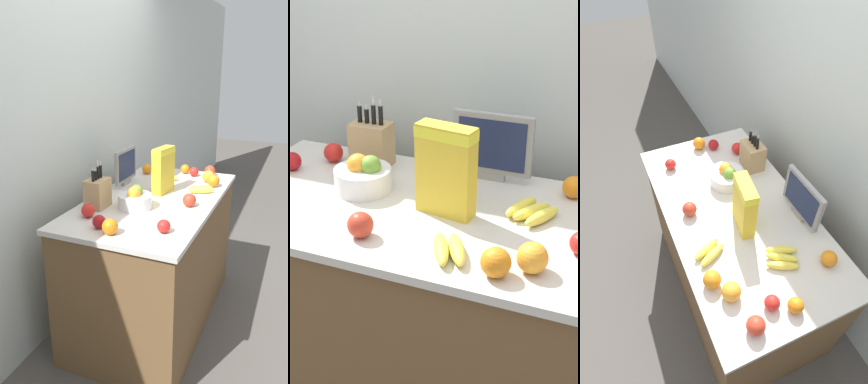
% 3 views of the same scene
% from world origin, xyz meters
% --- Properties ---
extents(wall_back, '(9.00, 0.06, 2.60)m').
position_xyz_m(wall_back, '(0.00, 0.60, 1.30)').
color(wall_back, silver).
rests_on(wall_back, ground_plane).
extents(counter, '(1.45, 0.78, 0.91)m').
position_xyz_m(counter, '(0.00, 0.00, 0.45)').
color(counter, brown).
rests_on(counter, ground_plane).
extents(knife_block, '(0.15, 0.11, 0.29)m').
position_xyz_m(knife_block, '(-0.30, 0.26, 1.00)').
color(knife_block, tan).
rests_on(knife_block, counter).
extents(small_monitor, '(0.30, 0.03, 0.26)m').
position_xyz_m(small_monitor, '(0.18, 0.30, 1.04)').
color(small_monitor, gray).
rests_on(small_monitor, counter).
extents(cereal_box, '(0.21, 0.10, 0.31)m').
position_xyz_m(cereal_box, '(0.11, -0.01, 1.07)').
color(cereal_box, gold).
rests_on(cereal_box, counter).
extents(fruit_bowl, '(0.21, 0.21, 0.14)m').
position_xyz_m(fruit_bowl, '(-0.23, 0.04, 0.96)').
color(fruit_bowl, silver).
rests_on(fruit_bowl, counter).
extents(banana_bunch_left, '(0.19, 0.20, 0.04)m').
position_xyz_m(banana_bunch_left, '(0.39, 0.07, 0.93)').
color(banana_bunch_left, yellow).
rests_on(banana_bunch_left, counter).
extents(banana_bunch_right, '(0.16, 0.19, 0.04)m').
position_xyz_m(banana_bunch_right, '(0.21, -0.25, 0.93)').
color(banana_bunch_right, yellow).
rests_on(banana_bunch_right, counter).
extents(apple_rear, '(0.07, 0.07, 0.07)m').
position_xyz_m(apple_rear, '(-0.57, 0.10, 0.94)').
color(apple_rear, '#A31419').
rests_on(apple_rear, counter).
extents(apple_rightmost, '(0.08, 0.08, 0.08)m').
position_xyz_m(apple_rightmost, '(-0.47, 0.23, 0.94)').
color(apple_rightmost, red).
rests_on(apple_rightmost, counter).
extents(apple_middle, '(0.08, 0.08, 0.08)m').
position_xyz_m(apple_middle, '(-0.08, -0.25, 0.95)').
color(apple_middle, red).
rests_on(apple_middle, counter).
extents(orange_front_center, '(0.09, 0.09, 0.09)m').
position_xyz_m(orange_front_center, '(0.45, -0.24, 0.95)').
color(orange_front_center, orange).
rests_on(orange_front_center, counter).
extents(orange_front_left, '(0.09, 0.09, 0.09)m').
position_xyz_m(orange_front_left, '(0.37, -0.29, 0.95)').
color(orange_front_left, orange).
rests_on(orange_front_left, counter).
extents(orange_by_cereal, '(0.08, 0.08, 0.08)m').
position_xyz_m(orange_by_cereal, '(0.49, 0.27, 0.94)').
color(orange_by_cereal, orange).
rests_on(orange_by_cereal, counter).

